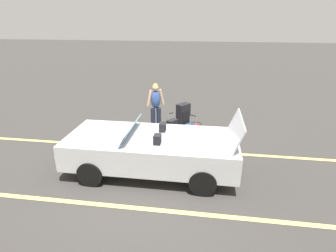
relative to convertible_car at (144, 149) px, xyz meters
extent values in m
plane|color=#383533|center=(-0.20, 0.00, -0.59)|extent=(80.00, 80.00, 0.00)
cube|color=#EAE066|center=(-0.20, -1.21, -0.59)|extent=(18.00, 0.12, 0.01)
cube|color=#EAE066|center=(-0.20, 1.49, -0.59)|extent=(18.00, 0.12, 0.01)
cube|color=silver|center=(-0.20, 0.00, 0.03)|extent=(4.10, 1.77, 0.64)
cube|color=silver|center=(1.24, 0.00, -0.08)|extent=(1.32, 1.68, 0.38)
cube|color=slate|center=(0.31, 0.00, 0.50)|extent=(0.19, 1.55, 0.31)
cube|color=black|center=(-0.40, 0.37, 0.46)|extent=(0.16, 0.22, 0.22)
cube|color=black|center=(-0.40, -0.37, 0.46)|extent=(0.16, 0.22, 0.22)
cube|color=silver|center=(-2.15, -0.01, 0.63)|extent=(0.27, 1.50, 0.61)
cylinder|color=black|center=(1.07, 0.81, -0.29)|extent=(0.60, 0.22, 0.60)
cylinder|color=black|center=(1.07, -0.81, -0.29)|extent=(0.60, 0.22, 0.60)
cylinder|color=black|center=(-1.47, 0.81, -0.29)|extent=(0.60, 0.22, 0.60)
cylinder|color=black|center=(-1.47, -0.81, -0.29)|extent=(0.60, 0.22, 0.60)
cube|color=black|center=(-0.65, -3.40, -0.22)|extent=(0.52, 0.55, 0.74)
cube|color=black|center=(-0.77, -3.31, -0.28)|extent=(0.25, 0.31, 0.41)
sphere|color=black|center=(-0.67, -3.60, -0.57)|extent=(0.04, 0.04, 0.04)
sphere|color=black|center=(-0.47, -3.33, -0.57)|extent=(0.04, 0.04, 0.04)
cube|color=#1E479E|center=(-1.06, -1.64, -0.28)|extent=(0.47, 0.42, 0.62)
cylinder|color=gray|center=(-1.18, -1.63, 0.18)|extent=(0.03, 0.03, 0.30)
cylinder|color=gray|center=(-1.00, -1.76, 0.18)|extent=(0.03, 0.03, 0.30)
cylinder|color=black|center=(-1.09, -1.70, 0.33)|extent=(0.20, 0.15, 0.03)
sphere|color=black|center=(-1.22, -1.64, -0.57)|extent=(0.04, 0.04, 0.04)
sphere|color=black|center=(-0.99, -1.79, -0.57)|extent=(0.04, 0.04, 0.04)
cube|color=black|center=(-0.39, -2.37, -0.34)|extent=(0.36, 0.39, 0.50)
cube|color=black|center=(-0.48, -2.31, -0.38)|extent=(0.18, 0.23, 0.28)
cylinder|color=gray|center=(-0.40, -2.48, 0.02)|extent=(0.03, 0.03, 0.22)
cylinder|color=gray|center=(-0.29, -2.33, 0.02)|extent=(0.03, 0.03, 0.22)
cylinder|color=black|center=(-0.34, -2.41, 0.12)|extent=(0.13, 0.17, 0.03)
sphere|color=black|center=(-0.40, -2.51, -0.57)|extent=(0.04, 0.04, 0.04)
sphere|color=black|center=(-0.26, -2.32, -0.57)|extent=(0.04, 0.04, 0.04)
ellipsoid|color=red|center=(-1.16, -2.55, -0.44)|extent=(0.50, 0.70, 0.30)
torus|color=black|center=(-1.16, -2.55, -0.26)|extent=(0.48, 0.48, 0.02)
cylinder|color=#1E2338|center=(0.10, -2.58, -0.18)|extent=(0.20, 0.20, 0.82)
cylinder|color=#1E2338|center=(0.28, -2.49, -0.18)|extent=(0.20, 0.20, 0.82)
ellipsoid|color=#334C8C|center=(0.19, -2.53, 0.53)|extent=(0.38, 0.34, 0.60)
sphere|color=tan|center=(0.19, -2.53, 0.92)|extent=(0.21, 0.21, 0.21)
sphere|color=tan|center=(0.19, -2.53, 0.97)|extent=(0.18, 0.18, 0.18)
cylinder|color=tan|center=(0.00, -2.62, 0.59)|extent=(0.21, 0.17, 0.53)
cylinder|color=tan|center=(0.37, -2.44, 0.59)|extent=(0.21, 0.17, 0.53)
camera|label=1|loc=(-1.45, 5.83, 3.02)|focal=28.95mm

